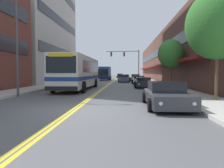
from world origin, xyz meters
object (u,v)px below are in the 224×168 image
Objects in this scene: car_slate_blue_moving_lead at (124,79)px; street_tree_right_mid at (171,54)px; fire_hydrant at (166,85)px; car_navy_parked_left_near at (83,80)px; car_black_moving_second at (120,76)px; box_truck at (105,73)px; car_champagne_parked_right_end at (135,78)px; car_beige_moving_third at (125,77)px; car_red_parked_left_mid at (91,78)px; street_tree_right_near at (218,25)px; city_bus at (79,71)px; street_lamp_left_near at (20,29)px; car_dark_grey_parked_right_foreground at (166,95)px; traffic_signal_mast at (128,58)px; car_white_parked_right_far at (139,80)px; car_charcoal_parked_right_mid at (143,83)px.

car_slate_blue_moving_lead is 16.89m from street_tree_right_mid.
street_tree_right_mid reaches higher than car_slate_blue_moving_lead.
fire_hydrant is at bearing -79.30° from car_slate_blue_moving_lead.
car_black_moving_second reaches higher than car_navy_parked_left_near.
box_truck reaches higher than fire_hydrant.
car_champagne_parked_right_end is at bearing -80.67° from car_black_moving_second.
fire_hydrant is (3.79, -20.07, -0.03)m from car_slate_blue_moving_lead.
car_red_parked_left_mid is at bearing -129.88° from car_beige_moving_third.
car_champagne_parked_right_end reaches higher than car_red_parked_left_mid.
street_tree_right_near is at bearing -87.89° from street_tree_right_mid.
car_navy_parked_left_near is (-1.92, 11.63, -1.24)m from city_bus.
car_dark_grey_parked_right_foreground is at bearing -23.16° from street_lamp_left_near.
car_beige_moving_third is 0.60× the size of traffic_signal_mast.
car_dark_grey_parked_right_foreground is at bearing -89.92° from car_white_parked_right_far.
car_champagne_parked_right_end is at bearing 95.90° from street_tree_right_near.
car_champagne_parked_right_end is at bearing 61.64° from car_slate_blue_moving_lead.
city_bus is at bearing -80.63° from car_navy_parked_left_near.
street_lamp_left_near reaches higher than box_truck.
car_beige_moving_third is at bearing 103.42° from car_champagne_parked_right_end.
city_bus is at bearing -107.92° from car_champagne_parked_right_end.
street_lamp_left_near is at bearing -109.71° from city_bus.
car_white_parked_right_far is at bearing -69.47° from car_slate_blue_moving_lead.
car_beige_moving_third is 5.35m from box_truck.
street_tree_right_mid is (2.73, -1.72, 3.14)m from car_charcoal_parked_right_mid.
car_dark_grey_parked_right_foreground is 8.27m from fire_hydrant.
car_charcoal_parked_right_mid is at bearing -45.00° from car_navy_parked_left_near.
car_dark_grey_parked_right_foreground is at bearing -69.00° from car_navy_parked_left_near.
fire_hydrant is at bearing -106.00° from street_tree_right_mid.
street_lamp_left_near is at bearing -101.44° from car_beige_moving_third.
car_red_parked_left_mid is at bearing 115.74° from car_charcoal_parked_right_mid.
car_black_moving_second is 4.70× the size of fire_hydrant.
car_dark_grey_parked_right_foreground is 35.65m from traffic_signal_mast.
car_navy_parked_left_near reaches higher than car_white_parked_right_far.
box_truck is at bearing 105.58° from car_charcoal_parked_right_mid.
car_navy_parked_left_near is at bearing -132.74° from car_champagne_parked_right_end.
car_dark_grey_parked_right_foreground is 32.33m from car_champagne_parked_right_end.
car_charcoal_parked_right_mid is at bearing -85.70° from traffic_signal_mast.
traffic_signal_mast is at bearing 21.67° from car_red_parked_left_mid.
street_lamp_left_near is at bearing -108.38° from car_champagne_parked_right_end.
box_truck is at bearing 85.53° from street_lamp_left_near.
car_red_parked_left_mid is 0.91× the size of car_dark_grey_parked_right_foreground.
car_white_parked_right_far is at bearing 58.11° from city_bus.
box_truck reaches higher than car_white_parked_right_far.
car_slate_blue_moving_lead is 0.77× the size of street_tree_right_near.
city_bus reaches higher than box_truck.
street_lamp_left_near is at bearing -159.54° from fire_hydrant.
car_red_parked_left_mid is at bearing -109.79° from box_truck.
car_white_parked_right_far is 14.17m from fire_hydrant.
car_slate_blue_moving_lead is at bearing 101.51° from street_tree_right_near.
car_dark_grey_parked_right_foreground is 5.21m from street_tree_right_near.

